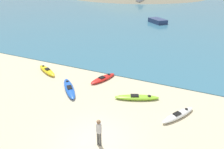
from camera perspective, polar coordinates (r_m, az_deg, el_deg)
The scene contains 10 objects.
ground_plane at distance 12.80m, azimuth -4.49°, elevation -17.11°, with size 400.00×400.00×0.00m, color beige.
bay_water at distance 52.44m, azimuth 19.78°, elevation 14.37°, with size 160.00×70.00×0.06m, color teal.
kayak_on_sand_0 at distance 16.42m, azimuth 6.50°, elevation -5.96°, with size 3.32×1.94×0.34m.
kayak_on_sand_1 at distance 19.16m, azimuth -2.37°, elevation -1.02°, with size 1.62×2.87×0.32m.
kayak_on_sand_2 at distance 15.10m, azimuth 16.90°, elevation -10.07°, with size 1.97×2.82×0.35m.
kayak_on_sand_3 at distance 17.81m, azimuth -11.10°, elevation -3.55°, with size 2.94×3.01×0.39m.
kayak_on_sand_4 at distance 21.49m, azimuth -16.62°, elevation 1.03°, with size 3.06×2.01×0.41m.
person_near_foreground at distance 11.98m, azimuth -3.45°, elevation -14.51°, with size 0.34×0.23×1.66m.
moored_boat_0 at distance 70.80m, azimuth 7.73°, elevation 18.54°, with size 2.76×4.21×1.74m.
moored_boat_1 at distance 42.31m, azimuth 11.84°, elevation 13.55°, with size 4.00×3.92×0.76m.
Camera 1 is at (4.82, -8.16, 8.60)m, focal length 35.00 mm.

